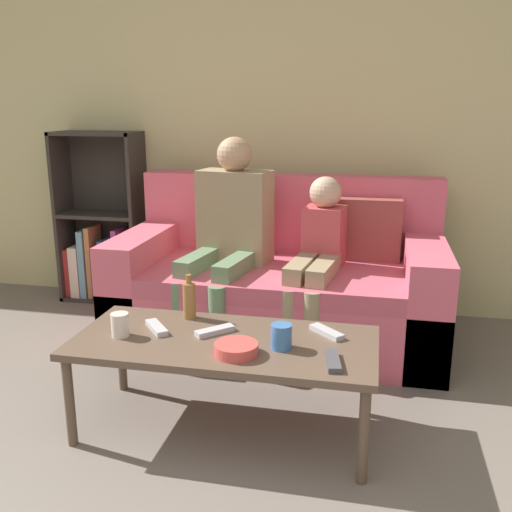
% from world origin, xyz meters
% --- Properties ---
extents(wall_back, '(12.00, 0.06, 2.60)m').
position_xyz_m(wall_back, '(0.00, 2.98, 1.30)').
color(wall_back, beige).
rests_on(wall_back, ground_plane).
extents(couch, '(1.83, 0.93, 0.92)m').
position_xyz_m(couch, '(0.11, 2.38, 0.30)').
color(couch, '#DB5B70').
rests_on(couch, ground_plane).
extents(bookshelf, '(0.58, 0.28, 1.16)m').
position_xyz_m(bookshelf, '(-1.21, 2.82, 0.42)').
color(bookshelf, '#332D28').
rests_on(bookshelf, ground_plane).
extents(coffee_table, '(1.23, 0.56, 0.41)m').
position_xyz_m(coffee_table, '(0.06, 1.33, 0.37)').
color(coffee_table, brown).
rests_on(coffee_table, ground_plane).
extents(person_adult, '(0.46, 0.69, 1.16)m').
position_xyz_m(person_adult, '(-0.17, 2.29, 0.68)').
color(person_adult, '#66845B').
rests_on(person_adult, ground_plane).
extents(person_child, '(0.29, 0.66, 0.95)m').
position_xyz_m(person_child, '(0.33, 2.23, 0.55)').
color(person_child, '#9E8966').
rests_on(person_child, ground_plane).
extents(cup_near, '(0.08, 0.08, 0.10)m').
position_xyz_m(cup_near, '(0.30, 1.29, 0.46)').
color(cup_near, '#3D70B2').
rests_on(cup_near, coffee_table).
extents(cup_far, '(0.07, 0.07, 0.10)m').
position_xyz_m(cup_far, '(-0.37, 1.28, 0.46)').
color(cup_far, silver).
rests_on(cup_far, coffee_table).
extents(tv_remote_0, '(0.15, 0.16, 0.02)m').
position_xyz_m(tv_remote_0, '(-0.25, 1.37, 0.42)').
color(tv_remote_0, '#B7B7BC').
rests_on(tv_remote_0, coffee_table).
extents(tv_remote_1, '(0.15, 0.15, 0.02)m').
position_xyz_m(tv_remote_1, '(-0.00, 1.38, 0.42)').
color(tv_remote_1, '#B7B7BC').
rests_on(tv_remote_1, coffee_table).
extents(tv_remote_2, '(0.08, 0.18, 0.02)m').
position_xyz_m(tv_remote_2, '(0.51, 1.20, 0.42)').
color(tv_remote_2, '#47474C').
rests_on(tv_remote_2, coffee_table).
extents(tv_remote_3, '(0.16, 0.15, 0.02)m').
position_xyz_m(tv_remote_3, '(0.46, 1.47, 0.42)').
color(tv_remote_3, '#B7B7BC').
rests_on(tv_remote_3, coffee_table).
extents(snack_bowl, '(0.17, 0.17, 0.05)m').
position_xyz_m(snack_bowl, '(0.14, 1.20, 0.43)').
color(snack_bowl, '#DB4C47').
rests_on(snack_bowl, coffee_table).
extents(bottle, '(0.06, 0.06, 0.20)m').
position_xyz_m(bottle, '(-0.16, 1.53, 0.50)').
color(bottle, olive).
rests_on(bottle, coffee_table).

